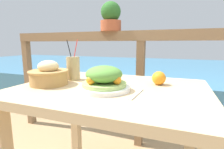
{
  "coord_description": "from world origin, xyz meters",
  "views": [
    {
      "loc": [
        0.32,
        -0.82,
        0.99
      ],
      "look_at": [
        -0.0,
        0.03,
        0.83
      ],
      "focal_mm": 28.0,
      "sensor_mm": 36.0,
      "label": 1
    }
  ],
  "objects_px": {
    "salad_plate": "(104,80)",
    "bread_basket": "(49,75)",
    "drink_glass": "(73,68)",
    "potted_plant": "(111,17)"
  },
  "relations": [
    {
      "from": "salad_plate",
      "to": "bread_basket",
      "type": "bearing_deg",
      "value": -179.56
    },
    {
      "from": "drink_glass",
      "to": "potted_plant",
      "type": "relative_size",
      "value": 0.92
    },
    {
      "from": "drink_glass",
      "to": "bread_basket",
      "type": "bearing_deg",
      "value": -108.85
    },
    {
      "from": "salad_plate",
      "to": "drink_glass",
      "type": "bearing_deg",
      "value": 150.61
    },
    {
      "from": "salad_plate",
      "to": "drink_glass",
      "type": "relative_size",
      "value": 1.02
    },
    {
      "from": "salad_plate",
      "to": "drink_glass",
      "type": "distance_m",
      "value": 0.32
    },
    {
      "from": "salad_plate",
      "to": "potted_plant",
      "type": "bearing_deg",
      "value": 109.11
    },
    {
      "from": "potted_plant",
      "to": "bread_basket",
      "type": "bearing_deg",
      "value": -92.92
    },
    {
      "from": "bread_basket",
      "to": "potted_plant",
      "type": "height_order",
      "value": "potted_plant"
    },
    {
      "from": "drink_glass",
      "to": "salad_plate",
      "type": "bearing_deg",
      "value": -29.39
    }
  ]
}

